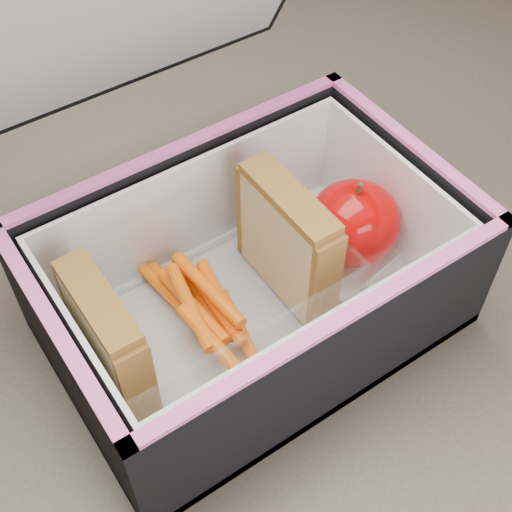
{
  "coord_description": "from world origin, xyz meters",
  "views": [
    {
      "loc": [
        -0.16,
        -0.32,
        1.22
      ],
      "look_at": [
        0.03,
        -0.04,
        0.81
      ],
      "focal_mm": 50.0,
      "sensor_mm": 36.0,
      "label": 1
    }
  ],
  "objects": [
    {
      "name": "lunch_bag",
      "position": [
        0.02,
        -0.05,
        0.81
      ],
      "size": [
        0.3,
        0.29,
        0.28
      ],
      "color": "black",
      "rests_on": "kitchen_table"
    },
    {
      "name": "plastic_tub",
      "position": [
        -0.02,
        -0.04,
        0.8
      ],
      "size": [
        0.19,
        0.14,
        0.08
      ],
      "primitive_type": null,
      "color": "white",
      "rests_on": "lunch_bag"
    },
    {
      "name": "red_apple",
      "position": [
        0.11,
        -0.05,
        0.81
      ],
      "size": [
        0.09,
        0.09,
        0.08
      ],
      "rotation": [
        0.0,
        0.0,
        0.31
      ],
      "color": "#980500",
      "rests_on": "paper_napkin"
    },
    {
      "name": "kitchen_table",
      "position": [
        0.0,
        0.0,
        0.66
      ],
      "size": [
        1.2,
        0.8,
        0.75
      ],
      "color": "brown",
      "rests_on": "ground"
    },
    {
      "name": "carrot_sticks",
      "position": [
        -0.02,
        -0.04,
        0.78
      ],
      "size": [
        0.05,
        0.15,
        0.03
      ],
      "color": "#FC5900",
      "rests_on": "plastic_tub"
    },
    {
      "name": "paper_napkin",
      "position": [
        0.11,
        -0.04,
        0.77
      ],
      "size": [
        0.09,
        0.09,
        0.01
      ],
      "primitive_type": "cube",
      "rotation": [
        0.0,
        0.0,
        0.16
      ],
      "color": "white",
      "rests_on": "lunch_bag"
    },
    {
      "name": "sandwich_right",
      "position": [
        0.05,
        -0.04,
        0.82
      ],
      "size": [
        0.03,
        0.09,
        0.1
      ],
      "color": "#D8C286",
      "rests_on": "plastic_tub"
    },
    {
      "name": "sandwich_left",
      "position": [
        -0.09,
        -0.04,
        0.81
      ],
      "size": [
        0.02,
        0.08,
        0.09
      ],
      "color": "#D8C286",
      "rests_on": "plastic_tub"
    }
  ]
}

